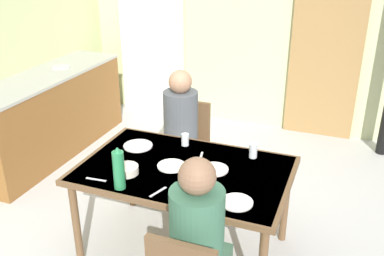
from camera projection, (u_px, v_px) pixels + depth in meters
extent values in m
plane|color=#B8B9B8|center=(153.00, 240.00, 3.49)|extent=(6.95, 6.95, 0.00)
cube|color=#BEC993|center=(246.00, 9.00, 5.19)|extent=(4.34, 0.10, 2.87)
cube|color=olive|center=(326.00, 54.00, 4.97)|extent=(0.80, 0.05, 2.00)
cube|color=white|center=(151.00, 23.00, 5.60)|extent=(0.90, 0.03, 2.41)
cube|color=brown|center=(49.00, 116.00, 4.76)|extent=(0.60, 2.05, 0.87)
cube|color=#9E9E99|center=(43.00, 76.00, 4.58)|extent=(0.61, 2.09, 0.03)
cylinder|color=#B7B7BC|center=(61.00, 67.00, 4.83)|extent=(0.21, 0.21, 0.01)
cube|color=brown|center=(184.00, 170.00, 3.10)|extent=(1.50, 0.95, 0.04)
cube|color=beige|center=(184.00, 168.00, 3.10)|extent=(1.44, 0.92, 0.00)
cylinder|color=brown|center=(76.00, 224.00, 3.13)|extent=(0.06, 0.06, 0.69)
cylinder|color=brown|center=(131.00, 171.00, 3.82)|extent=(0.06, 0.06, 0.69)
cylinder|color=brown|center=(285.00, 203.00, 3.37)|extent=(0.06, 0.06, 0.69)
cube|color=brown|center=(183.00, 150.00, 3.96)|extent=(0.40, 0.40, 0.04)
cube|color=brown|center=(190.00, 122.00, 4.03)|extent=(0.38, 0.04, 0.42)
cylinder|color=brown|center=(194.00, 186.00, 3.86)|extent=(0.04, 0.04, 0.41)
cylinder|color=brown|center=(159.00, 179.00, 3.97)|extent=(0.04, 0.04, 0.41)
cylinder|color=brown|center=(207.00, 169.00, 4.15)|extent=(0.04, 0.04, 0.41)
cylinder|color=brown|center=(174.00, 163.00, 4.26)|extent=(0.04, 0.04, 0.41)
cylinder|color=#38664C|center=(197.00, 232.00, 2.36)|extent=(0.30, 0.30, 0.52)
sphere|color=#846047|center=(197.00, 176.00, 2.21)|extent=(0.20, 0.20, 0.20)
cube|color=#56554F|center=(176.00, 152.00, 3.80)|extent=(0.30, 0.22, 0.12)
cylinder|color=#4C5156|center=(181.00, 120.00, 3.79)|extent=(0.30, 0.30, 0.52)
sphere|color=#A87A5B|center=(180.00, 82.00, 3.64)|extent=(0.20, 0.20, 0.20)
cylinder|color=#28804B|center=(119.00, 170.00, 2.80)|extent=(0.08, 0.08, 0.26)
cone|color=#257A47|center=(117.00, 150.00, 2.74)|extent=(0.05, 0.05, 0.04)
cylinder|color=#F0E5CD|center=(126.00, 170.00, 3.02)|extent=(0.17, 0.17, 0.05)
cylinder|color=white|center=(138.00, 146.00, 3.41)|extent=(0.23, 0.23, 0.01)
cylinder|color=white|center=(237.00, 202.00, 2.69)|extent=(0.20, 0.20, 0.01)
cylinder|color=white|center=(171.00, 166.00, 3.11)|extent=(0.20, 0.20, 0.01)
cylinder|color=white|center=(214.00, 169.00, 3.07)|extent=(0.20, 0.20, 0.01)
cylinder|color=silver|center=(253.00, 151.00, 3.22)|extent=(0.06, 0.06, 0.11)
cylinder|color=silver|center=(185.00, 140.00, 3.41)|extent=(0.06, 0.06, 0.10)
cube|color=silver|center=(158.00, 192.00, 2.80)|extent=(0.06, 0.15, 0.00)
cube|color=silver|center=(208.00, 193.00, 2.80)|extent=(0.03, 0.15, 0.00)
cube|color=silver|center=(201.00, 157.00, 3.25)|extent=(0.05, 0.15, 0.00)
cube|color=silver|center=(96.00, 180.00, 2.95)|extent=(0.15, 0.03, 0.00)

